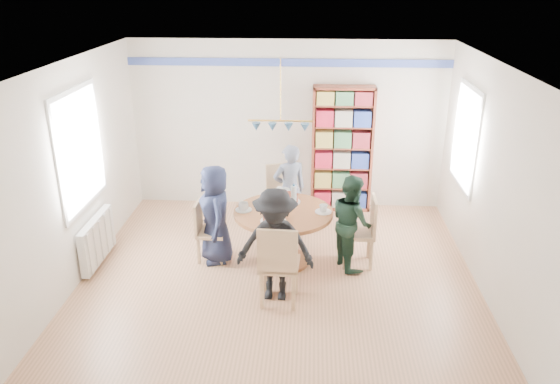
# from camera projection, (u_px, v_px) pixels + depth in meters

# --- Properties ---
(ground) EXTENTS (5.00, 5.00, 0.00)m
(ground) POSITION_uv_depth(u_px,v_px,m) (278.00, 280.00, 6.94)
(ground) COLOR tan
(room_shell) EXTENTS (5.00, 5.00, 5.00)m
(room_shell) POSITION_uv_depth(u_px,v_px,m) (262.00, 136.00, 7.13)
(room_shell) COLOR white
(room_shell) RESTS_ON ground
(radiator) EXTENTS (0.12, 1.00, 0.60)m
(radiator) POSITION_uv_depth(u_px,v_px,m) (97.00, 240.00, 7.21)
(radiator) COLOR silver
(radiator) RESTS_ON ground
(dining_table) EXTENTS (1.30, 1.30, 0.75)m
(dining_table) POSITION_uv_depth(u_px,v_px,m) (283.00, 224.00, 7.17)
(dining_table) COLOR brown
(dining_table) RESTS_ON ground
(chair_left) EXTENTS (0.38, 0.38, 0.84)m
(chair_left) POSITION_uv_depth(u_px,v_px,m) (206.00, 228.00, 7.29)
(chair_left) COLOR tan
(chair_left) RESTS_ON ground
(chair_right) EXTENTS (0.42, 0.42, 0.95)m
(chair_right) POSITION_uv_depth(u_px,v_px,m) (364.00, 228.00, 7.14)
(chair_right) COLOR tan
(chair_right) RESTS_ON ground
(chair_far) EXTENTS (0.58, 0.58, 1.01)m
(chair_far) POSITION_uv_depth(u_px,v_px,m) (283.00, 195.00, 8.13)
(chair_far) COLOR tan
(chair_far) RESTS_ON ground
(chair_near) EXTENTS (0.48, 0.48, 1.03)m
(chair_near) POSITION_uv_depth(u_px,v_px,m) (278.00, 262.00, 6.22)
(chair_near) COLOR tan
(chair_near) RESTS_ON ground
(person_left) EXTENTS (0.63, 0.77, 1.35)m
(person_left) POSITION_uv_depth(u_px,v_px,m) (215.00, 214.00, 7.18)
(person_left) COLOR #1A1F39
(person_left) RESTS_ON ground
(person_right) EXTENTS (0.67, 0.75, 1.27)m
(person_right) POSITION_uv_depth(u_px,v_px,m) (351.00, 222.00, 7.07)
(person_right) COLOR #193225
(person_right) RESTS_ON ground
(person_far) EXTENTS (0.58, 0.49, 1.36)m
(person_far) POSITION_uv_depth(u_px,v_px,m) (289.00, 189.00, 7.99)
(person_far) COLOR gray
(person_far) RESTS_ON ground
(person_near) EXTENTS (0.93, 0.56, 1.40)m
(person_near) POSITION_uv_depth(u_px,v_px,m) (275.00, 245.00, 6.32)
(person_near) COLOR black
(person_near) RESTS_ON ground
(bookshelf) EXTENTS (0.96, 0.29, 2.03)m
(bookshelf) POSITION_uv_depth(u_px,v_px,m) (342.00, 151.00, 8.68)
(bookshelf) COLOR maroon
(bookshelf) RESTS_ON ground
(tableware) EXTENTS (1.26, 1.26, 0.33)m
(tableware) POSITION_uv_depth(u_px,v_px,m) (281.00, 205.00, 7.10)
(tableware) COLOR white
(tableware) RESTS_ON dining_table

